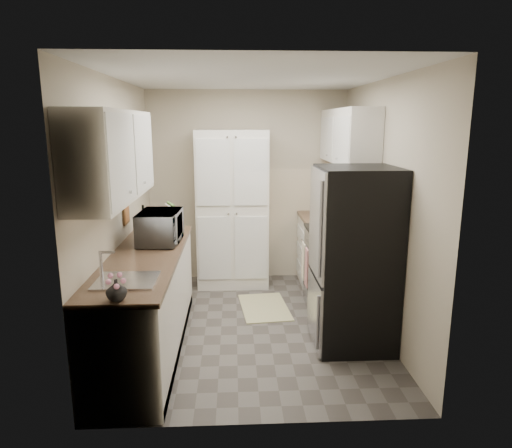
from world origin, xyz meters
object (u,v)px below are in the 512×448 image
at_px(wine_bottle, 144,221).
at_px(toaster_oven, 334,207).
at_px(microwave, 160,227).
at_px(electric_range, 338,269).
at_px(pantry_cabinet, 232,209).
at_px(refrigerator, 355,258).

relative_size(wine_bottle, toaster_oven, 0.69).
bearing_deg(toaster_oven, microwave, -158.20).
xyz_separation_m(electric_range, microwave, (-1.88, -0.40, 0.60)).
height_order(pantry_cabinet, electric_range, pantry_cabinet).
height_order(microwave, wine_bottle, microwave).
xyz_separation_m(electric_range, toaster_oven, (0.12, 0.82, 0.56)).
xyz_separation_m(electric_range, wine_bottle, (-2.11, -0.05, 0.59)).
xyz_separation_m(refrigerator, wine_bottle, (-2.08, 0.75, 0.21)).
height_order(pantry_cabinet, microwave, pantry_cabinet).
distance_m(refrigerator, toaster_oven, 1.63).
relative_size(microwave, wine_bottle, 1.96).
relative_size(microwave, toaster_oven, 1.34).
relative_size(refrigerator, toaster_oven, 4.03).
bearing_deg(electric_range, pantry_cabinet, 141.78).
xyz_separation_m(refrigerator, toaster_oven, (0.15, 1.62, 0.19)).
xyz_separation_m(electric_range, refrigerator, (-0.03, -0.80, 0.37)).
bearing_deg(electric_range, refrigerator, -92.48).
height_order(wine_bottle, toaster_oven, wine_bottle).
height_order(electric_range, refrigerator, refrigerator).
bearing_deg(pantry_cabinet, microwave, -118.14).
bearing_deg(wine_bottle, microwave, -56.93).
distance_m(pantry_cabinet, electric_range, 1.58).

